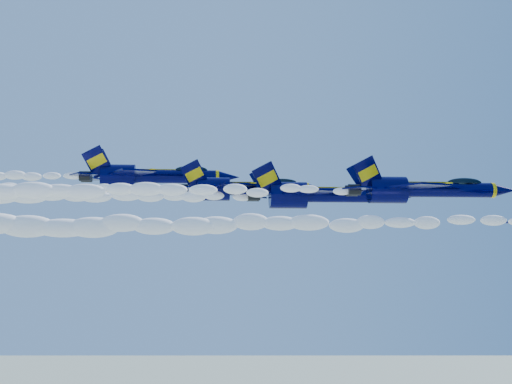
{
  "coord_description": "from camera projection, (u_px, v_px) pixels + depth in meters",
  "views": [
    {
      "loc": [
        -16.84,
        -72.1,
        147.98
      ],
      "look_at": [
        -10.04,
        2.23,
        154.06
      ],
      "focal_mm": 50.0,
      "sensor_mm": 36.0,
      "label": 1
    }
  ],
  "objects": [
    {
      "name": "smoke_trail_jet_lead",
      "position": [
        228.0,
        224.0,
        58.34
      ],
      "size": [
        50.7,
        2.17,
        1.95
      ],
      "primitive_type": "ellipsoid",
      "color": "white"
    },
    {
      "name": "jet_second",
      "position": [
        421.0,
        189.0,
        67.0
      ],
      "size": [
        16.38,
        13.43,
        6.09
      ],
      "color": "#000031"
    },
    {
      "name": "smoke_trail_jet_second",
      "position": [
        71.0,
        191.0,
        64.03
      ],
      "size": [
        50.7,
        2.09,
        1.88
      ],
      "primitive_type": "ellipsoid",
      "color": "white"
    },
    {
      "name": "smoke_trail_jet_third",
      "position": [
        10.0,
        197.0,
        75.31
      ],
      "size": [
        50.7,
        2.42,
        2.18
      ],
      "primitive_type": "ellipsoid",
      "color": "white"
    },
    {
      "name": "jet_fifth",
      "position": [
        150.0,
        176.0,
        90.12
      ],
      "size": [
        20.06,
        16.46,
        7.46
      ],
      "color": "#000031"
    },
    {
      "name": "jet_third",
      "position": [
        322.0,
        194.0,
        78.39
      ],
      "size": [
        19.01,
        15.6,
        7.07
      ],
      "color": "#000031"
    },
    {
      "name": "jet_fourth",
      "position": [
        243.0,
        188.0,
        81.11
      ],
      "size": [
        17.24,
        14.14,
        6.41
      ],
      "color": "#000031"
    }
  ]
}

